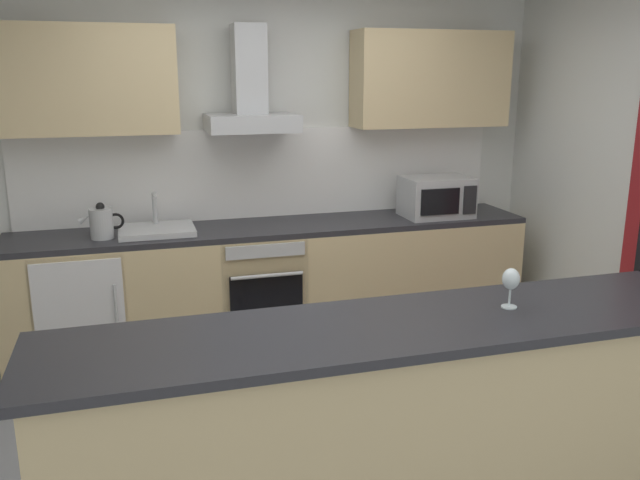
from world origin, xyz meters
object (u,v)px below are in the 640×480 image
microwave (436,197)px  sink (157,229)px  refrigerator (83,307)px  wine_glass (511,281)px  kettle (102,223)px  oven (259,286)px  range_hood (250,98)px

microwave → sink: microwave is taller
refrigerator → wine_glass: bearing=-47.6°
refrigerator → kettle: bearing=-10.7°
sink → wine_glass: 2.53m
oven → sink: sink is taller
sink → range_hood: 1.11m
range_hood → oven: bearing=-90.0°
oven → sink: bearing=179.1°
kettle → refrigerator: bearing=169.3°
refrigerator → microwave: (2.57, -0.03, 0.62)m
wine_glass → sink: bearing=123.5°
oven → wine_glass: wine_glass is taller
refrigerator → wine_glass: wine_glass is taller
refrigerator → sink: bearing=1.5°
refrigerator → wine_glass: (1.91, -2.09, 0.66)m
oven → refrigerator: bearing=-179.9°
sink → wine_glass: bearing=-56.5°
oven → kettle: 1.17m
refrigerator → sink: size_ratio=1.70×
range_hood → wine_glass: range_hood is taller
sink → range_hood: (0.69, 0.12, 0.86)m
range_hood → wine_glass: size_ratio=4.05×
microwave → kettle: size_ratio=1.73×
microwave → kettle: 2.41m
microwave → sink: 2.06m
refrigerator → sink: sink is taller
sink → oven: bearing=-0.9°
oven → refrigerator: 1.20m
wine_glass → kettle: bearing=130.2°
microwave → wine_glass: 2.17m
oven → wine_glass: (0.71, -2.10, 0.63)m
microwave → range_hood: size_ratio=0.69×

